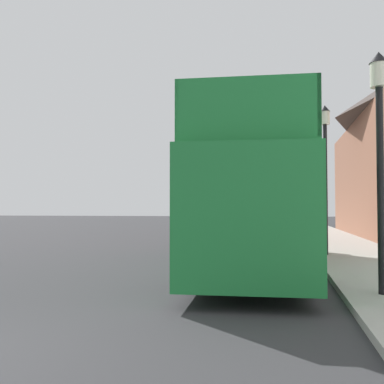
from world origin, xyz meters
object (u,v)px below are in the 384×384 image
at_px(parked_car_ahead_of_bus, 279,229).
at_px(lamp_post_nearest, 380,125).
at_px(tour_bus, 252,204).
at_px(lamp_post_second, 325,152).

bearing_deg(parked_car_ahead_of_bus, lamp_post_nearest, -79.36).
bearing_deg(tour_bus, parked_car_ahead_of_bus, 82.59).
bearing_deg(lamp_post_nearest, tour_bus, 123.27).
distance_m(tour_bus, lamp_post_second, 4.34).
bearing_deg(parked_car_ahead_of_bus, lamp_post_second, -72.38).
xyz_separation_m(parked_car_ahead_of_bus, lamp_post_second, (1.57, -5.81, 2.93)).
height_order(tour_bus, lamp_post_second, lamp_post_second).
xyz_separation_m(tour_bus, lamp_post_second, (2.33, 3.18, 1.82)).
bearing_deg(tour_bus, lamp_post_nearest, -59.28).
height_order(parked_car_ahead_of_bus, lamp_post_nearest, lamp_post_nearest).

